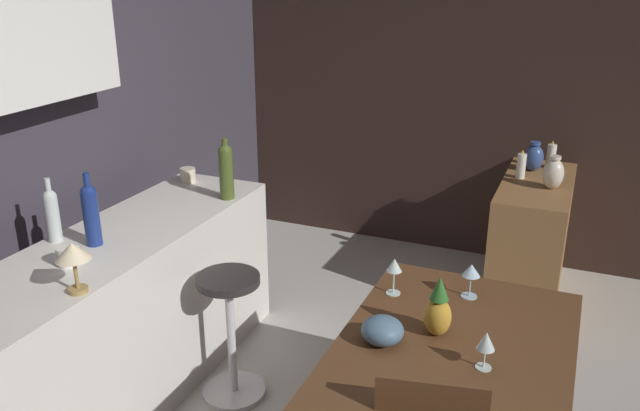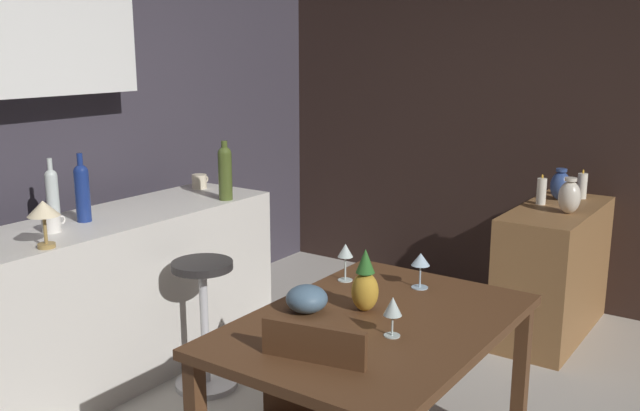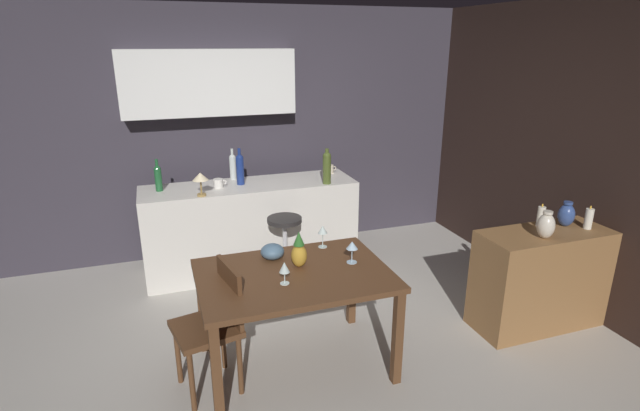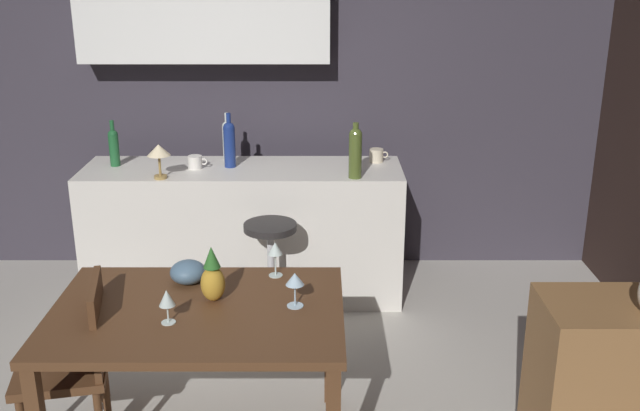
{
  "view_description": "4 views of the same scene",
  "coord_description": "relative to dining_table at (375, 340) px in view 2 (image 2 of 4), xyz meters",
  "views": [
    {
      "loc": [
        -2.3,
        -0.58,
        2.17
      ],
      "look_at": [
        0.4,
        0.57,
        1.06
      ],
      "focal_mm": 36.37,
      "sensor_mm": 36.0,
      "label": 1
    },
    {
      "loc": [
        -2.3,
        -1.5,
        1.8
      ],
      "look_at": [
        0.73,
        0.61,
        0.95
      ],
      "focal_mm": 39.08,
      "sensor_mm": 36.0,
      "label": 2
    },
    {
      "loc": [
        -0.87,
        -3.1,
        2.23
      ],
      "look_at": [
        0.38,
        0.54,
        0.94
      ],
      "focal_mm": 27.29,
      "sensor_mm": 36.0,
      "label": 3
    },
    {
      "loc": [
        0.48,
        -3.12,
        2.23
      ],
      "look_at": [
        0.48,
        0.46,
        1.0
      ],
      "focal_mm": 40.97,
      "sensor_mm": 36.0,
      "label": 4
    }
  ],
  "objects": [
    {
      "name": "wall_kitchen_back",
      "position": [
        0.0,
        2.28,
        0.76
      ],
      "size": [
        5.2,
        0.33,
        2.6
      ],
      "color": "#38333D",
      "rests_on": "ground_plane"
    },
    {
      "name": "wall_side_right",
      "position": [
        2.61,
        0.51,
        0.65
      ],
      "size": [
        0.1,
        4.4,
        2.6
      ],
      "primitive_type": "cube",
      "color": "#33231E",
      "rests_on": "ground_plane"
    },
    {
      "name": "dining_table",
      "position": [
        0.0,
        0.0,
        0.0
      ],
      "size": [
        1.3,
        0.91,
        0.74
      ],
      "color": "#56351E",
      "rests_on": "ground_plane"
    },
    {
      "name": "kitchen_counter",
      "position": [
        0.03,
        1.7,
        -0.2
      ],
      "size": [
        2.1,
        0.6,
        0.9
      ],
      "primitive_type": "cube",
      "color": "silver",
      "rests_on": "ground_plane"
    },
    {
      "name": "sideboard_cabinet",
      "position": [
        2.05,
        -0.11,
        -0.24
      ],
      "size": [
        1.1,
        0.44,
        0.82
      ],
      "primitive_type": "cube",
      "color": "olive",
      "rests_on": "ground_plane"
    },
    {
      "name": "bar_stool",
      "position": [
        0.25,
        1.18,
        -0.28
      ],
      "size": [
        0.34,
        0.34,
        0.7
      ],
      "color": "#262323",
      "rests_on": "ground_plane"
    },
    {
      "name": "wine_glass_left",
      "position": [
        0.33,
        0.35,
        0.22
      ],
      "size": [
        0.07,
        0.07,
        0.18
      ],
      "color": "silver",
      "rests_on": "dining_table"
    },
    {
      "name": "wine_glass_right",
      "position": [
        0.44,
        0.03,
        0.21
      ],
      "size": [
        0.08,
        0.08,
        0.16
      ],
      "color": "silver",
      "rests_on": "dining_table"
    },
    {
      "name": "wine_glass_center",
      "position": [
        -0.1,
        -0.13,
        0.2
      ],
      "size": [
        0.07,
        0.07,
        0.15
      ],
      "color": "silver",
      "rests_on": "dining_table"
    },
    {
      "name": "pineapple_centerpiece",
      "position": [
        0.07,
        0.09,
        0.2
      ],
      "size": [
        0.11,
        0.11,
        0.26
      ],
      "color": "gold",
      "rests_on": "dining_table"
    },
    {
      "name": "fruit_bowl",
      "position": [
        -0.08,
        0.27,
        0.14
      ],
      "size": [
        0.17,
        0.17,
        0.11
      ],
      "primitive_type": "ellipsoid",
      "color": "slate",
      "rests_on": "dining_table"
    },
    {
      "name": "wine_bottle_clear",
      "position": [
        -0.08,
        1.93,
        0.39
      ],
      "size": [
        0.07,
        0.07,
        0.32
      ],
      "color": "silver",
      "rests_on": "kitchen_counter"
    },
    {
      "name": "wine_bottle_olive",
      "position": [
        0.77,
        1.48,
        0.42
      ],
      "size": [
        0.08,
        0.08,
        0.35
      ],
      "color": "#475623",
      "rests_on": "kitchen_counter"
    },
    {
      "name": "wine_bottle_cobalt",
      "position": [
        -0.05,
        1.73,
        0.41
      ],
      "size": [
        0.08,
        0.08,
        0.36
      ],
      "color": "navy",
      "rests_on": "kitchen_counter"
    },
    {
      "name": "cup_white",
      "position": [
        -0.27,
        1.69,
        0.29
      ],
      "size": [
        0.13,
        0.09,
        0.09
      ],
      "color": "white",
      "rests_on": "kitchen_counter"
    },
    {
      "name": "cup_cream",
      "position": [
        0.93,
        1.85,
        0.29
      ],
      "size": [
        0.13,
        0.09,
        0.09
      ],
      "color": "beige",
      "rests_on": "kitchen_counter"
    },
    {
      "name": "counter_lamp",
      "position": [
        -0.45,
        1.46,
        0.41
      ],
      "size": [
        0.14,
        0.14,
        0.22
      ],
      "color": "#A58447",
      "rests_on": "kitchen_counter"
    },
    {
      "name": "pillar_candle_tall",
      "position": [
        2.39,
        -0.16,
        0.25
      ],
      "size": [
        0.06,
        0.06,
        0.19
      ],
      "color": "white",
      "rests_on": "sideboard_cabinet"
    },
    {
      "name": "pillar_candle_short",
      "position": [
        2.07,
        0.01,
        0.25
      ],
      "size": [
        0.06,
        0.06,
        0.19
      ],
      "color": "white",
      "rests_on": "sideboard_cabinet"
    },
    {
      "name": "vase_ceramic_ivory",
      "position": [
        1.92,
        -0.21,
        0.27
      ],
      "size": [
        0.13,
        0.13,
        0.22
      ],
      "color": "beige",
      "rests_on": "sideboard_cabinet"
    },
    {
      "name": "vase_ceramic_blue",
      "position": [
        2.26,
        -0.05,
        0.26
      ],
      "size": [
        0.13,
        0.13,
        0.21
      ],
      "color": "#334C8C",
      "rests_on": "sideboard_cabinet"
    }
  ]
}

